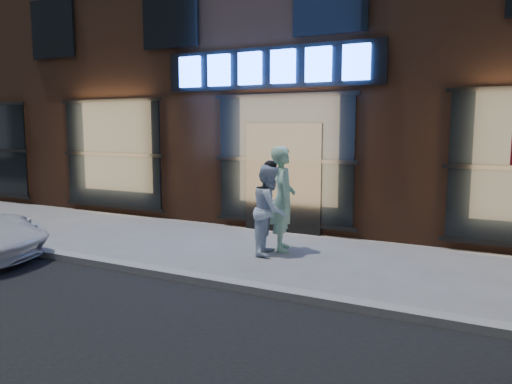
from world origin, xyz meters
TOP-DOWN VIEW (x-y plane):
  - ground at (0.00, 0.00)m, footprint 90.00×90.00m
  - curb at (0.00, 0.00)m, footprint 60.00×0.25m
  - storefront_building at (-0.00, 7.99)m, footprint 30.20×8.28m
  - man_bowtie at (0.68, 2.41)m, footprint 0.72×0.85m
  - man_cap at (0.59, 2.05)m, footprint 0.80×0.93m

SIDE VIEW (x-z plane):
  - ground at x=0.00m, z-range 0.00..0.00m
  - curb at x=0.00m, z-range 0.00..0.12m
  - man_cap at x=0.59m, z-range 0.00..1.66m
  - man_bowtie at x=0.68m, z-range 0.00..1.97m
  - storefront_building at x=0.00m, z-range 0.00..10.30m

